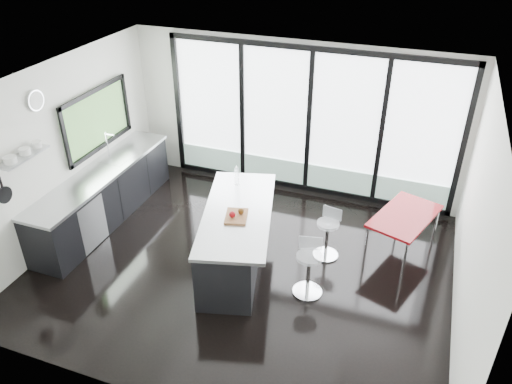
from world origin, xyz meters
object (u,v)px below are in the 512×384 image
at_px(bar_stool_near, 308,274).
at_px(bar_stool_far, 327,239).
at_px(red_table, 402,233).
at_px(island, 233,237).

xyz_separation_m(bar_stool_near, bar_stool_far, (0.05, 0.91, -0.02)).
xyz_separation_m(bar_stool_far, red_table, (1.06, 0.53, 0.02)).
bearing_deg(bar_stool_far, bar_stool_near, -82.09).
xyz_separation_m(bar_stool_near, red_table, (1.11, 1.43, 0.00)).
bearing_deg(island, bar_stool_far, 26.58).
bearing_deg(bar_stool_far, island, -142.55).
distance_m(island, red_table, 2.61).
bearing_deg(bar_stool_near, red_table, 40.80).
relative_size(island, bar_stool_far, 3.93).
distance_m(bar_stool_near, red_table, 1.81).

